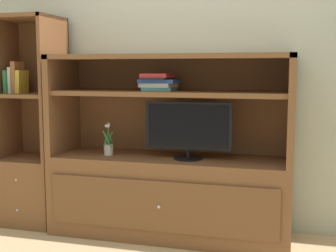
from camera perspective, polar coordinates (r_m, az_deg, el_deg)
name	(u,v)px	position (r m, az deg, el deg)	size (l,w,h in m)	color
painted_rear_wall	(181,59)	(3.85, 1.60, 8.42)	(6.00, 0.10, 2.80)	#ADB29E
media_console	(170,178)	(3.62, 0.23, -6.46)	(1.87, 0.59, 1.42)	brown
tv_monitor	(188,129)	(3.46, 2.52, -0.34)	(0.67, 0.22, 0.44)	black
potted_plant	(108,146)	(3.68, -7.45, -2.55)	(0.09, 0.14, 0.27)	beige
magazine_stack	(159,82)	(3.54, -1.14, 5.52)	(0.28, 0.33, 0.13)	teal
bookshelf_tall	(33,158)	(4.09, -16.57, -3.82)	(0.51, 0.49, 1.75)	brown
upright_book_row	(16,80)	(4.08, -18.42, 5.49)	(0.15, 0.17, 0.27)	#338C4C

